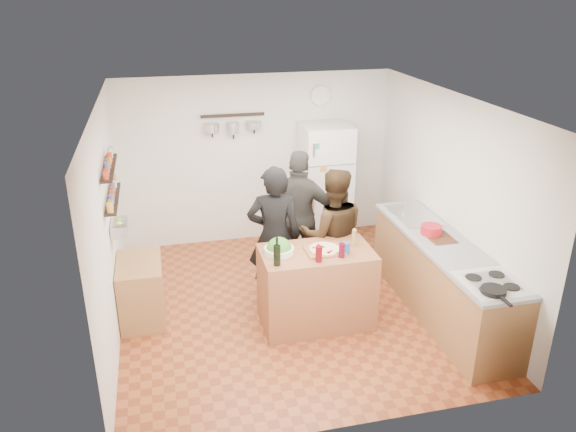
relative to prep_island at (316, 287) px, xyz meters
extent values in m
plane|color=brown|center=(-0.21, 0.41, -0.46)|extent=(4.20, 4.20, 0.00)
plane|color=white|center=(-0.21, 0.41, 2.04)|extent=(4.20, 4.20, 0.00)
plane|color=silver|center=(-0.21, 2.51, 0.79)|extent=(4.00, 0.00, 4.00)
plane|color=silver|center=(-2.21, 0.41, 0.79)|extent=(0.00, 4.20, 4.20)
plane|color=silver|center=(1.79, 0.41, 0.79)|extent=(0.00, 4.20, 4.20)
cube|color=brown|center=(0.00, 0.00, 0.00)|extent=(1.25, 0.72, 0.91)
cube|color=brown|center=(0.08, -0.02, 0.47)|extent=(0.42, 0.34, 0.02)
cylinder|color=beige|center=(0.08, -0.02, 0.48)|extent=(0.34, 0.34, 0.02)
cylinder|color=silver|center=(-0.42, 0.05, 0.49)|extent=(0.33, 0.33, 0.07)
cylinder|color=black|center=(-0.50, -0.22, 0.57)|extent=(0.07, 0.07, 0.23)
cylinder|color=#55070D|center=(-0.05, -0.24, 0.54)|extent=(0.07, 0.07, 0.18)
cylinder|color=#500618|center=(0.22, -0.20, 0.54)|extent=(0.07, 0.07, 0.16)
cylinder|color=olive|center=(0.45, 0.05, 0.54)|extent=(0.05, 0.05, 0.17)
cylinder|color=#1C529C|center=(0.30, -0.12, 0.52)|extent=(0.08, 0.08, 0.13)
imported|color=black|center=(-0.37, 0.55, 0.42)|extent=(0.71, 0.54, 1.76)
imported|color=black|center=(0.35, 0.53, 0.38)|extent=(0.91, 0.76, 1.68)
imported|color=#302E2B|center=(0.08, 1.06, 0.43)|extent=(1.12, 0.84, 1.76)
cube|color=#9E7042|center=(1.49, -0.14, -0.01)|extent=(0.63, 2.63, 0.90)
cube|color=white|center=(1.49, -1.09, 0.46)|extent=(0.60, 0.62, 0.02)
cylinder|color=black|center=(1.39, -1.27, 0.49)|extent=(0.24, 0.24, 0.05)
cube|color=silver|center=(1.49, 0.71, 0.46)|extent=(0.50, 0.80, 0.03)
cube|color=brown|center=(1.49, 0.00, 0.46)|extent=(0.30, 0.40, 0.02)
cylinder|color=red|center=(1.44, 0.13, 0.52)|extent=(0.25, 0.25, 0.10)
cube|color=white|center=(0.74, 2.16, 0.45)|extent=(0.70, 0.68, 1.80)
cylinder|color=silver|center=(0.74, 2.49, 1.69)|extent=(0.30, 0.03, 0.30)
cube|color=black|center=(-2.14, 0.61, 1.04)|extent=(0.12, 1.00, 0.02)
cube|color=black|center=(-2.14, 0.61, 1.40)|extent=(0.12, 1.00, 0.02)
cube|color=silver|center=(-2.11, 0.61, 0.69)|extent=(0.18, 0.35, 0.14)
cube|color=#A17343|center=(-1.95, 0.54, -0.09)|extent=(0.50, 0.80, 0.73)
cube|color=black|center=(-0.56, 2.41, 1.49)|extent=(0.90, 0.04, 0.04)
camera|label=1|loc=(-1.60, -5.37, 3.19)|focal=35.00mm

